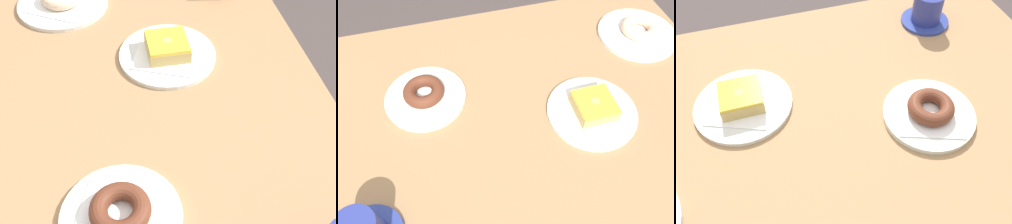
{
  "view_description": "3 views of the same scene",
  "coord_description": "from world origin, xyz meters",
  "views": [
    {
      "loc": [
        0.55,
        -0.07,
        1.37
      ],
      "look_at": [
        -0.0,
        0.03,
        0.75
      ],
      "focal_mm": 46.53,
      "sensor_mm": 36.0,
      "label": 1
    },
    {
      "loc": [
        0.13,
        0.44,
        1.34
      ],
      "look_at": [
        0.01,
        0.03,
        0.74
      ],
      "focal_mm": 32.98,
      "sensor_mm": 36.0,
      "label": 2
    },
    {
      "loc": [
        -0.12,
        -0.46,
        1.3
      ],
      "look_at": [
        0.01,
        -0.04,
        0.75
      ],
      "focal_mm": 35.49,
      "sensor_mm": 36.0,
      "label": 3
    }
  ],
  "objects": [
    {
      "name": "plate_glazed_square",
      "position": [
        -0.19,
        0.07,
        0.73
      ],
      "size": [
        0.22,
        0.22,
        0.01
      ],
      "primitive_type": "cylinder",
      "color": "silver",
      "rests_on": "table"
    },
    {
      "name": "plate_sugar_ring",
      "position": [
        -0.44,
        -0.16,
        0.73
      ],
      "size": [
        0.23,
        0.23,
        0.01
      ],
      "primitive_type": "cylinder",
      "color": "silver",
      "rests_on": "table"
    },
    {
      "name": "napkin_glazed_square",
      "position": [
        -0.19,
        0.07,
        0.73
      ],
      "size": [
        0.18,
        0.18,
        0.0
      ],
      "primitive_type": "cube",
      "rotation": [
        0.0,
        0.0,
        -0.39
      ],
      "color": "white",
      "rests_on": "plate_glazed_square"
    },
    {
      "name": "table",
      "position": [
        0.0,
        0.0,
        0.63
      ],
      "size": [
        1.17,
        0.77,
        0.72
      ],
      "color": "#9F774F",
      "rests_on": "ground_plane"
    },
    {
      "name": "plate_chocolate_ring",
      "position": [
        0.19,
        -0.08,
        0.73
      ],
      "size": [
        0.2,
        0.2,
        0.01
      ],
      "primitive_type": "cylinder",
      "color": "silver",
      "rests_on": "table"
    },
    {
      "name": "donut_chocolate_ring",
      "position": [
        0.19,
        -0.08,
        0.75
      ],
      "size": [
        0.1,
        0.1,
        0.03
      ],
      "primitive_type": "torus",
      "color": "brown",
      "rests_on": "napkin_chocolate_ring"
    },
    {
      "name": "napkin_sugar_ring",
      "position": [
        -0.44,
        -0.16,
        0.73
      ],
      "size": [
        0.2,
        0.2,
        0.0
      ],
      "primitive_type": "cube",
      "rotation": [
        0.0,
        0.0,
        -0.52
      ],
      "color": "white",
      "rests_on": "plate_sugar_ring"
    },
    {
      "name": "napkin_chocolate_ring",
      "position": [
        0.19,
        -0.08,
        0.73
      ],
      "size": [
        0.18,
        0.18,
        0.0
      ],
      "primitive_type": "cube",
      "rotation": [
        0.0,
        0.0,
        -0.36
      ],
      "color": "white",
      "rests_on": "plate_chocolate_ring"
    },
    {
      "name": "donut_glazed_square",
      "position": [
        -0.19,
        0.07,
        0.75
      ],
      "size": [
        0.09,
        0.09,
        0.04
      ],
      "color": "tan",
      "rests_on": "napkin_glazed_square"
    }
  ]
}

